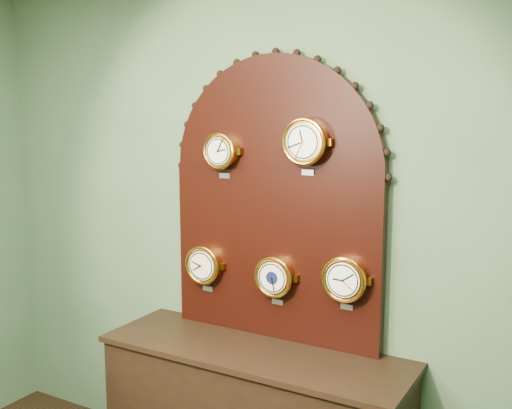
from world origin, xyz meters
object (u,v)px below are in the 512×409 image
Objects in this scene: tide_clock at (345,279)px; arabic_clock at (305,142)px; hygrometer at (204,265)px; display_board at (275,191)px; barometer at (275,277)px; roman_clock at (221,151)px.

arabic_clock is at bearing -179.97° from tide_clock.
tide_clock is (0.84, -0.00, 0.04)m from hygrometer.
arabic_clock is (0.20, -0.07, 0.26)m from display_board.
hygrometer reaches higher than barometer.
display_board is 0.45m from barometer.
barometer is at bearing -0.02° from hygrometer.
display_board is 0.61m from hygrometer.
arabic_clock is 1.06× the size of barometer.
roman_clock is (-0.29, -0.07, 0.20)m from display_board.
roman_clock reaches higher than hygrometer.
hygrometer is (-0.62, 0.00, -0.70)m from arabic_clock.
barometer is at bearing 179.91° from arabic_clock.
hygrometer is at bearing 179.98° from tide_clock.
display_board is at bearing 12.69° from roman_clock.
arabic_clock is at bearing -0.04° from hygrometer.
roman_clock is 0.50m from arabic_clock.
arabic_clock is 0.93m from hygrometer.
barometer is 0.39m from tide_clock.
barometer is at bearing -60.99° from display_board.
arabic_clock is at bearing -0.09° from barometer.
tide_clock is (0.39, -0.00, 0.04)m from barometer.
roman_clock is 0.87× the size of tide_clock.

